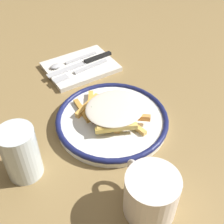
{
  "coord_description": "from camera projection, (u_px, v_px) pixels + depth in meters",
  "views": [
    {
      "loc": [
        -0.43,
        0.24,
        0.5
      ],
      "look_at": [
        0.0,
        0.0,
        0.04
      ],
      "focal_mm": 47.55,
      "sensor_mm": 36.0,
      "label": 1
    }
  ],
  "objects": [
    {
      "name": "ground_plane",
      "position": [
        112.0,
        124.0,
        0.7
      ],
      "size": [
        2.6,
        2.6,
        0.0
      ],
      "primitive_type": "plane",
      "color": "olive"
    },
    {
      "name": "plate",
      "position": [
        112.0,
        120.0,
        0.69
      ],
      "size": [
        0.26,
        0.26,
        0.03
      ],
      "color": "white",
      "rests_on": "ground_plane"
    },
    {
      "name": "fries_heap",
      "position": [
        112.0,
        110.0,
        0.68
      ],
      "size": [
        0.19,
        0.15,
        0.04
      ],
      "color": "#F5B95E",
      "rests_on": "plate"
    },
    {
      "name": "napkin",
      "position": [
        81.0,
        67.0,
        0.87
      ],
      "size": [
        0.16,
        0.2,
        0.01
      ],
      "primitive_type": "cube",
      "rotation": [
        0.0,
        0.0,
        0.05
      ],
      "color": "silver",
      "rests_on": "ground_plane"
    },
    {
      "name": "fork",
      "position": [
        81.0,
        71.0,
        0.84
      ],
      "size": [
        0.04,
        0.18,
        0.0
      ],
      "color": "silver",
      "rests_on": "napkin"
    },
    {
      "name": "knife",
      "position": [
        86.0,
        62.0,
        0.87
      ],
      "size": [
        0.04,
        0.21,
        0.01
      ],
      "color": "black",
      "rests_on": "napkin"
    },
    {
      "name": "spoon",
      "position": [
        66.0,
        63.0,
        0.86
      ],
      "size": [
        0.03,
        0.15,
        0.01
      ],
      "color": "silver",
      "rests_on": "napkin"
    },
    {
      "name": "water_glass",
      "position": [
        21.0,
        153.0,
        0.56
      ],
      "size": [
        0.07,
        0.07,
        0.12
      ],
      "primitive_type": "cylinder",
      "color": "silver",
      "rests_on": "ground_plane"
    },
    {
      "name": "coffee_mug",
      "position": [
        151.0,
        194.0,
        0.51
      ],
      "size": [
        0.12,
        0.09,
        0.09
      ],
      "color": "white",
      "rests_on": "ground_plane"
    }
  ]
}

